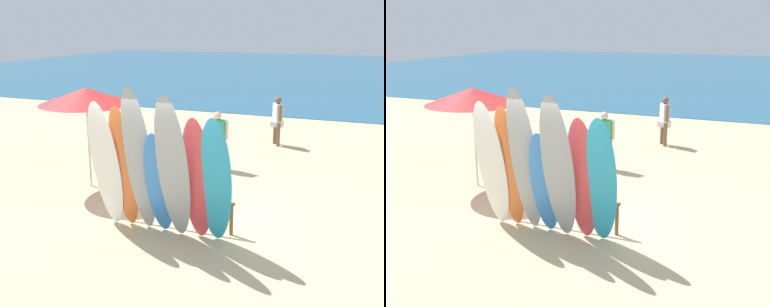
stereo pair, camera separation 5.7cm
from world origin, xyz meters
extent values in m
plane|color=#D3BC8C|center=(0.00, 14.00, 0.00)|extent=(60.00, 60.00, 0.00)
cube|color=#235B7F|center=(0.00, 31.03, 0.01)|extent=(60.00, 40.00, 0.02)
cylinder|color=brown|center=(-1.18, 0.00, 0.30)|extent=(0.07, 0.07, 0.60)
cylinder|color=brown|center=(1.18, 0.00, 0.30)|extent=(0.07, 0.07, 0.60)
cylinder|color=brown|center=(0.00, 0.00, 0.60)|extent=(2.48, 0.06, 0.06)
ellipsoid|color=white|center=(-1.00, -0.57, 1.22)|extent=(0.57, 0.66, 2.44)
ellipsoid|color=orange|center=(-0.68, -0.49, 1.18)|extent=(0.52, 0.63, 2.36)
ellipsoid|color=#999EA3|center=(-0.33, -0.57, 1.36)|extent=(0.53, 0.75, 2.73)
ellipsoid|color=#337AD1|center=(0.02, -0.53, 0.99)|extent=(0.55, 0.69, 1.97)
ellipsoid|color=#999EA3|center=(0.35, -0.66, 1.33)|extent=(0.57, 0.81, 2.66)
ellipsoid|color=#D13D42|center=(0.70, -0.46, 1.12)|extent=(0.55, 0.51, 2.25)
ellipsoid|color=#289EC6|center=(1.02, -0.46, 1.14)|extent=(0.60, 0.55, 2.27)
cylinder|color=brown|center=(0.57, 6.76, 0.36)|extent=(0.11, 0.11, 0.73)
cylinder|color=brown|center=(0.73, 6.50, 0.36)|extent=(0.11, 0.11, 0.73)
cube|color=silver|center=(0.65, 6.63, 0.67)|extent=(0.39, 0.24, 0.17)
cube|color=silver|center=(0.65, 6.63, 1.01)|extent=(0.36, 0.42, 0.57)
sphere|color=brown|center=(0.65, 6.63, 1.40)|extent=(0.21, 0.21, 0.21)
cylinder|color=brown|center=(0.52, 6.83, 1.05)|extent=(0.09, 0.09, 0.51)
cylinder|color=brown|center=(0.78, 6.42, 1.05)|extent=(0.09, 0.09, 0.51)
cylinder|color=beige|center=(-0.17, 3.70, 0.36)|extent=(0.11, 0.11, 0.73)
cylinder|color=beige|center=(-0.46, 3.63, 0.36)|extent=(0.11, 0.11, 0.73)
cube|color=#DB333D|center=(-0.32, 3.67, 0.67)|extent=(0.39, 0.24, 0.17)
cube|color=#33A36B|center=(-0.32, 3.67, 1.01)|extent=(0.41, 0.27, 0.57)
sphere|color=beige|center=(-0.32, 3.67, 1.40)|extent=(0.21, 0.21, 0.21)
cylinder|color=beige|center=(-0.08, 3.72, 1.04)|extent=(0.09, 0.09, 0.51)
cylinder|color=beige|center=(-0.55, 3.61, 1.04)|extent=(0.09, 0.09, 0.51)
cylinder|color=#B7B7BC|center=(-2.48, 2.56, 0.14)|extent=(0.02, 0.02, 0.28)
cylinder|color=#B7B7BC|center=(-2.06, 2.52, 0.14)|extent=(0.02, 0.02, 0.28)
cylinder|color=#B7B7BC|center=(-2.44, 2.94, 0.14)|extent=(0.02, 0.02, 0.28)
cylinder|color=#B7B7BC|center=(-2.02, 2.90, 0.14)|extent=(0.02, 0.02, 0.28)
cube|color=#2D9370|center=(-2.25, 2.73, 0.30)|extent=(0.54, 0.50, 0.03)
cube|color=#2D9370|center=(-2.22, 3.09, 0.55)|extent=(0.53, 0.35, 0.49)
cylinder|color=silver|center=(-2.62, 1.30, 1.10)|extent=(0.04, 0.04, 2.20)
cone|color=red|center=(-2.62, 1.30, 2.11)|extent=(2.09, 2.09, 0.37)
camera|label=1|loc=(3.30, -7.30, 3.67)|focal=43.04mm
camera|label=2|loc=(3.35, -7.28, 3.67)|focal=43.04mm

